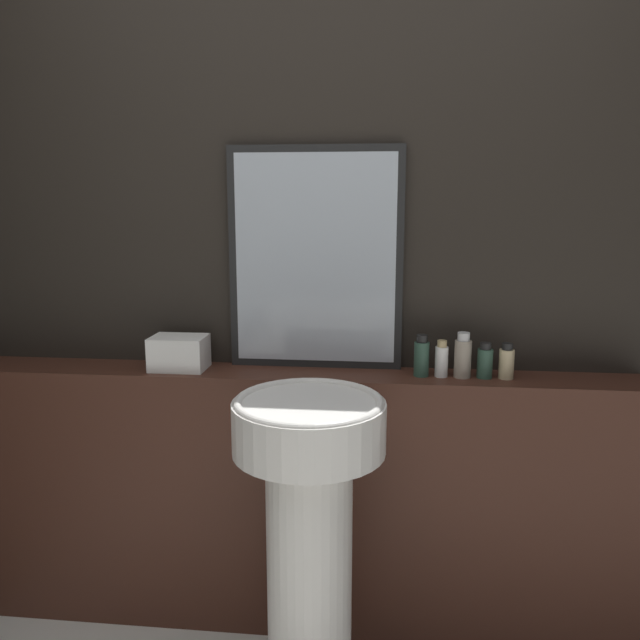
% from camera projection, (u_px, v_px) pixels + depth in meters
% --- Properties ---
extents(wall_back, '(8.00, 0.06, 2.50)m').
position_uv_depth(wall_back, '(300.00, 274.00, 2.17)').
color(wall_back, black).
rests_on(wall_back, ground_plane).
extents(vanity_counter, '(2.31, 0.21, 0.93)m').
position_uv_depth(vanity_counter, '(296.00, 500.00, 2.19)').
color(vanity_counter, '#422319').
rests_on(vanity_counter, ground_plane).
extents(pedestal_sink, '(0.43, 0.43, 0.97)m').
position_uv_depth(pedestal_sink, '(309.00, 525.00, 1.78)').
color(pedestal_sink, silver).
rests_on(pedestal_sink, ground_plane).
extents(mirror, '(0.59, 0.03, 0.75)m').
position_uv_depth(mirror, '(315.00, 259.00, 2.11)').
color(mirror, black).
rests_on(mirror, vanity_counter).
extents(towel_stack, '(0.19, 0.13, 0.11)m').
position_uv_depth(towel_stack, '(179.00, 353.00, 2.13)').
color(towel_stack, white).
rests_on(towel_stack, vanity_counter).
extents(shampoo_bottle, '(0.05, 0.05, 0.14)m').
position_uv_depth(shampoo_bottle, '(421.00, 357.00, 2.05)').
color(shampoo_bottle, '#2D4C3D').
rests_on(shampoo_bottle, vanity_counter).
extents(conditioner_bottle, '(0.04, 0.04, 0.12)m').
position_uv_depth(conditioner_bottle, '(441.00, 360.00, 2.04)').
color(conditioner_bottle, white).
rests_on(conditioner_bottle, vanity_counter).
extents(lotion_bottle, '(0.06, 0.06, 0.15)m').
position_uv_depth(lotion_bottle, '(463.00, 357.00, 2.03)').
color(lotion_bottle, gray).
rests_on(lotion_bottle, vanity_counter).
extents(body_wash_bottle, '(0.05, 0.05, 0.12)m').
position_uv_depth(body_wash_bottle, '(485.00, 362.00, 2.03)').
color(body_wash_bottle, '#2D4C3D').
rests_on(body_wash_bottle, vanity_counter).
extents(hand_soap_bottle, '(0.05, 0.05, 0.12)m').
position_uv_depth(hand_soap_bottle, '(506.00, 362.00, 2.02)').
color(hand_soap_bottle, '#C6B284').
rests_on(hand_soap_bottle, vanity_counter).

